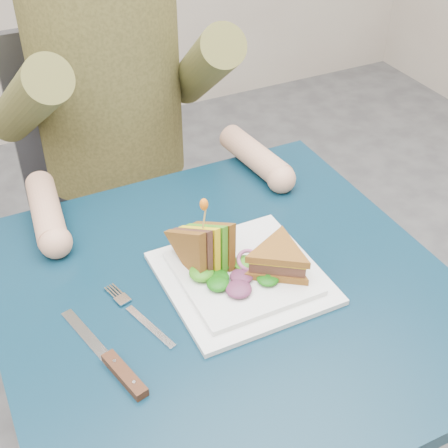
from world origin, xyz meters
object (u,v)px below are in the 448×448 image
chair (110,177)px  fork (140,317)px  table (227,323)px  sandwich_flat (279,259)px  plate (242,276)px  sandwich_upright (205,249)px  diner (107,59)px  knife (117,367)px

chair → fork: chair is taller
table → sandwich_flat: 0.15m
table → plate: (0.03, 0.01, 0.09)m
plate → sandwich_upright: 0.08m
diner → sandwich_flat: (0.09, -0.61, -0.14)m
chair → fork: 0.75m
sandwich_flat → fork: size_ratio=0.97×
chair → plate: size_ratio=3.58×
plate → sandwich_flat: size_ratio=1.52×
diner → sandwich_flat: 0.63m
diner → sandwich_flat: bearing=-81.6°
sandwich_upright → plate: bearing=-43.0°
sandwich_flat → knife: size_ratio=0.78×
chair → table: bearing=-90.0°
chair → knife: bearing=-105.6°
sandwich_upright → knife: (-0.21, -0.14, -0.05)m
table → diner: 0.65m
table → knife: bearing=-160.1°
diner → fork: 0.64m
sandwich_upright → knife: sandwich_upright is taller
plate → sandwich_flat: 0.07m
sandwich_flat → fork: sandwich_flat is taller
plate → diner: bearing=93.4°
diner → fork: (-0.15, -0.59, -0.18)m
plate → knife: size_ratio=1.19×
diner → knife: (-0.22, -0.67, -0.18)m
table → diner: size_ratio=1.01×
plate → fork: 0.19m
sandwich_flat → chair: bearing=97.1°
plate → sandwich_flat: sandwich_flat is taller
sandwich_flat → table: bearing=171.7°
knife → chair: bearing=74.4°
diner → knife: size_ratio=3.41×
fork → knife: size_ratio=0.81×
table → plate: bearing=19.2°
table → chair: size_ratio=0.81×
plate → fork: size_ratio=1.47×
table → chair: (0.00, 0.71, -0.11)m
chair → knife: (-0.22, -0.79, 0.20)m
fork → plate: bearing=2.4°
chair → fork: size_ratio=5.27×
diner → fork: bearing=-104.6°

